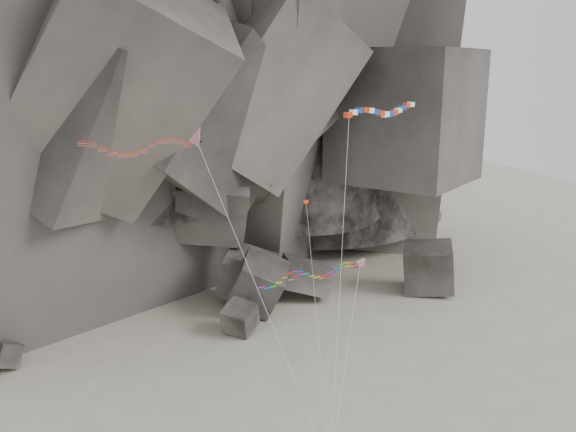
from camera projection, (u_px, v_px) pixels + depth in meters
name	position (u px, v px, depth m)	size (l,w,h in m)	color
headland	(116.00, 24.00, 111.35)	(110.00, 70.00, 84.00)	#5D534C
boulder_field	(218.00, 300.00, 92.28)	(84.83, 19.13, 10.51)	#47423F
delta_kite	(134.00, 146.00, 51.49)	(18.89, 8.76, 30.59)	red
banner_kite	(381.00, 113.00, 59.41)	(13.51, 8.62, 31.62)	red
parafoil_kite	(308.00, 274.00, 60.13)	(12.30, 7.47, 16.72)	yellow
pennant_kite	(312.00, 270.00, 57.47)	(0.62, 5.89, 23.62)	red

